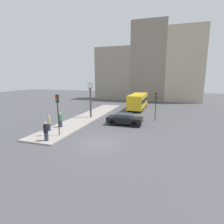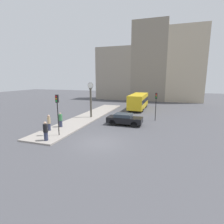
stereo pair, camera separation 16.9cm
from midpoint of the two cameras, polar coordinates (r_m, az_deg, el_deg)
The scene contains 11 objects.
ground_plane at distance 15.80m, azimuth -3.88°, elevation -10.02°, with size 120.00×120.00×0.00m, color #47474C.
sidewalk_corner at distance 25.96m, azimuth -7.40°, elevation -1.50°, with size 3.55×22.37×0.15m, color gray.
building_row at distance 46.40m, azimuth 12.49°, elevation 14.20°, with size 26.41×5.00×19.09m.
sedan_car at distance 21.47m, azimuth 4.31°, elevation -2.29°, with size 4.26×1.82×1.39m.
bus_distant at distance 32.48m, azimuth 8.75°, elevation 3.68°, with size 2.55×8.20×2.76m.
traffic_light_near at distance 17.45m, azimuth -17.14°, elevation 1.70°, with size 0.26×0.24×3.98m.
traffic_light_far at distance 23.88m, azimuth 14.38°, elevation 3.51°, with size 0.26×0.24×3.75m.
street_clock at distance 24.88m, azimuth -6.76°, elevation 4.01°, with size 0.82×0.34×4.91m.
pedestrian_green_hoodie at distance 20.82m, azimuth -16.25°, elevation -2.48°, with size 0.43×0.43×1.66m.
pedestrian_tan_coat at distance 19.73m, azimuth -19.65°, elevation -3.28°, with size 0.33×0.33×1.71m.
pedestrian_black_jacket at distance 16.74m, azimuth -20.59°, elevation -5.88°, with size 0.42×0.42×1.74m.
Camera 2 is at (5.66, -13.62, 5.68)m, focal length 28.00 mm.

